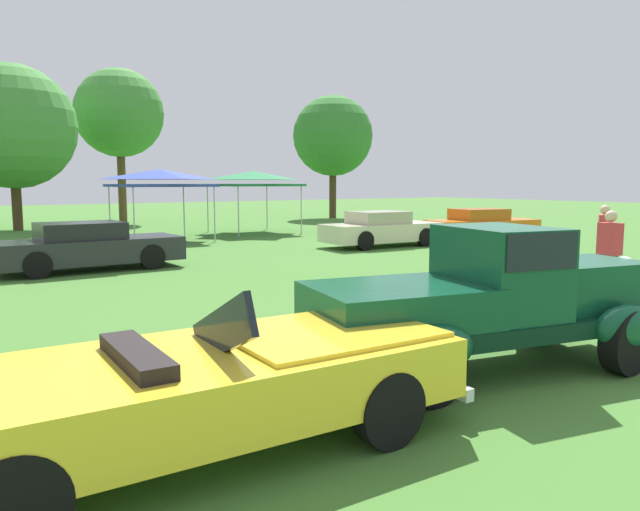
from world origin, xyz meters
The scene contains 13 objects.
ground_plane centered at (0.00, 0.00, 0.00)m, with size 120.00×120.00×0.00m, color #42752D.
feature_pickup_truck centered at (-0.74, -0.26, 0.87)m, with size 4.59×2.50×1.70m.
neighbor_convertible centered at (-4.38, -0.36, 0.58)m, with size 4.69×1.88×1.40m.
show_car_charcoal centered at (-2.65, 10.92, 0.60)m, with size 4.54×1.79×1.22m.
show_car_cream centered at (7.20, 11.13, 0.60)m, with size 4.35×1.96×1.22m.
show_car_orange centered at (11.73, 10.60, 0.60)m, with size 4.52×2.43×1.22m.
spectator_between_cars centered at (7.06, 2.97, 0.91)m, with size 0.47×0.42×1.69m.
spectator_by_row centered at (4.51, 1.36, 0.91)m, with size 0.31×0.44×1.69m.
canopy_tent_center_field centered at (1.61, 17.46, 2.42)m, with size 3.35×3.35×2.71m.
canopy_tent_right_field centered at (6.26, 18.72, 2.42)m, with size 3.37×3.37×2.71m.
treeline_center centered at (-2.14, 26.21, 4.74)m, with size 5.66×5.66×7.58m.
treeline_mid_right centered at (3.57, 29.09, 5.96)m, with size 4.80×4.80×8.39m.
treeline_far_right centered at (15.80, 26.09, 5.07)m, with size 4.95×4.95×7.56m.
Camera 1 is at (-6.33, -4.85, 2.21)m, focal length 33.82 mm.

